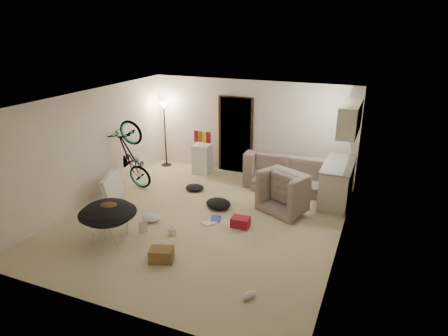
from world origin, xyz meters
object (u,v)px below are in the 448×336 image
at_px(tv_box, 113,188).
at_px(drink_case_b, 240,222).
at_px(sofa, 290,174).
at_px(bicycle, 132,170).
at_px(kitchen_counter, 337,183).
at_px(juicer, 172,231).
at_px(armchair, 293,194).
at_px(mini_fridge, 202,158).
at_px(floor_lamp, 164,121).
at_px(drink_case_a, 162,255).
at_px(saucer_chair, 108,218).

relative_size(tv_box, drink_case_b, 2.64).
distance_m(sofa, bicycle, 3.90).
xyz_separation_m(sofa, bicycle, (-3.56, -1.60, 0.15)).
bearing_deg(kitchen_counter, juicer, -133.76).
relative_size(kitchen_counter, drink_case_b, 4.19).
bearing_deg(armchair, kitchen_counter, -113.07).
bearing_deg(armchair, juicer, 74.16).
bearing_deg(drink_case_b, mini_fridge, 126.79).
xyz_separation_m(kitchen_counter, mini_fridge, (-3.64, 0.55, -0.05)).
bearing_deg(armchair, tv_box, 42.89).
relative_size(kitchen_counter, sofa, 0.68).
height_order(bicycle, mini_fridge, bicycle).
bearing_deg(floor_lamp, juicer, -58.09).
height_order(floor_lamp, drink_case_b, floor_lamp).
bearing_deg(drink_case_b, tv_box, 176.58).
height_order(tv_box, drink_case_a, tv_box).
relative_size(mini_fridge, drink_case_b, 2.18).
relative_size(floor_lamp, tv_box, 1.91).
height_order(sofa, juicer, sofa).
bearing_deg(bicycle, floor_lamp, 6.56).
bearing_deg(drink_case_a, kitchen_counter, 37.14).
bearing_deg(sofa, tv_box, 31.35).
relative_size(floor_lamp, drink_case_b, 5.06).
xyz_separation_m(armchair, mini_fridge, (-2.80, 1.28, 0.05)).
bearing_deg(tv_box, saucer_chair, -72.35).
distance_m(drink_case_b, juicer, 1.36).
bearing_deg(floor_lamp, sofa, -3.13).
xyz_separation_m(kitchen_counter, tv_box, (-4.73, -1.92, -0.13)).
bearing_deg(mini_fridge, drink_case_a, -75.83).
xyz_separation_m(armchair, drink_case_b, (-0.74, -1.27, -0.23)).
relative_size(mini_fridge, drink_case_a, 1.93).
relative_size(sofa, saucer_chair, 2.07).
bearing_deg(tv_box, bicycle, 72.34).
distance_m(floor_lamp, armchair, 4.33).
distance_m(kitchen_counter, juicer, 3.89).
relative_size(floor_lamp, sofa, 0.82).
height_order(sofa, bicycle, bicycle).
distance_m(saucer_chair, drink_case_b, 2.55).
relative_size(sofa, mini_fridge, 2.83).
bearing_deg(drink_case_a, tv_box, 123.92).
relative_size(armchair, drink_case_a, 2.55).
height_order(sofa, armchair, armchair).
bearing_deg(tv_box, juicer, -40.85).
distance_m(sofa, juicer, 3.59).
relative_size(tv_box, juicer, 4.42).
bearing_deg(saucer_chair, armchair, 42.96).
distance_m(saucer_chair, drink_case_a, 1.35).
xyz_separation_m(mini_fridge, drink_case_b, (2.05, -2.55, -0.29)).
height_order(saucer_chair, drink_case_b, saucer_chair).
xyz_separation_m(sofa, drink_case_b, (-0.41, -2.45, -0.22)).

